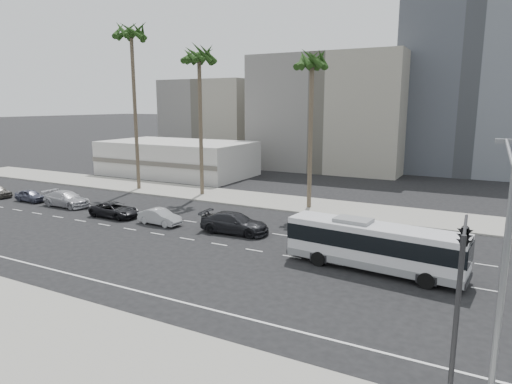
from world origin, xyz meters
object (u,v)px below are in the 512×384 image
Objects in this scene: city_bus at (374,245)px; palm_mid at (199,60)px; car_c at (115,210)px; car_d at (67,199)px; streetlight_corner at (502,268)px; car_e at (31,196)px; palm_near at (312,65)px; car_b at (160,217)px; palm_far at (131,37)px; car_a at (235,223)px; traffic_signal at (464,241)px.

palm_mid is at bearing 153.01° from city_bus.
palm_mid is (1.34, 12.44, 14.54)m from car_c.
streetlight_corner is (39.32, -14.85, 4.36)m from car_d.
palm_near is (28.06, 11.10, 13.46)m from car_e.
palm_mid reaches higher than car_b.
palm_far is (-7.59, 11.61, 17.48)m from car_c.
streetlight_corner reaches higher than city_bus.
car_e is at bearing 85.83° from car_a.
car_d is at bearing 85.26° from car_a.
streetlight_corner is at bearing -131.69° from car_a.
city_bus is at bearing 117.12° from streetlight_corner.
city_bus is 2.08× the size of car_d.
palm_near is at bearing 0.66° from palm_far.
city_bus is 1.96× the size of car_a.
car_b is at bearing 153.60° from traffic_signal.
car_e is 33.04m from palm_near.
palm_near is at bearing -34.15° from car_b.
palm_mid is at bearing -37.50° from car_d.
car_d is 42.25m from streetlight_corner.
car_c is 22.31m from palm_far.
car_b is at bearing -71.63° from palm_mid.
car_a is 0.64× the size of streetlight_corner.
car_a is 1.51× the size of car_e.
streetlight_corner is 0.46× the size of palm_far.
car_a is 21.75m from palm_mid.
traffic_signal is 0.40× the size of palm_near.
car_d is at bearing 179.38° from city_bus.
traffic_signal is (5.48, -9.01, 3.52)m from city_bus.
car_a is 7.23m from car_b.
city_bus is at bearing -95.23° from car_c.
car_c is (-5.50, 0.08, 0.00)m from car_b.
car_a is 21.85m from traffic_signal.
car_a is 25.88m from car_e.
streetlight_corner is 1.46× the size of traffic_signal.
car_a is 28.80m from palm_far.
streetlight_corner is 0.54× the size of palm_mid.
palm_far is (-22.45, -0.26, 4.05)m from palm_near.
car_b is 0.45× the size of streetlight_corner.
car_b is 24.77m from palm_far.
car_a reaches higher than car_e.
palm_mid reaches higher than car_d.
car_b is 5.50m from car_c.
car_a is 1.40× the size of car_b.
palm_far is at bearing -174.69° from palm_mid.
car_a is at bearing -89.97° from car_d.
palm_near is 22.81m from palm_far.
car_b is 19.64m from palm_mid.
car_c is 23.28m from palm_near.
car_a is at bearing -86.40° from car_c.
car_e is (-18.69, 0.86, -0.03)m from car_b.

